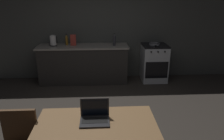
{
  "coord_description": "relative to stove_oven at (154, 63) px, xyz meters",
  "views": [
    {
      "loc": [
        -0.03,
        -2.78,
        2.05
      ],
      "look_at": [
        0.16,
        0.78,
        0.8
      ],
      "focal_mm": 34.09,
      "sensor_mm": 36.0,
      "label": 1
    }
  ],
  "objects": [
    {
      "name": "back_wall",
      "position": [
        -0.99,
        0.35,
        0.84
      ],
      "size": [
        6.4,
        0.1,
        2.6
      ],
      "primitive_type": "cube",
      "color": "#464843",
      "rests_on": "ground_plane"
    },
    {
      "name": "frying_pan",
      "position": [
        -0.03,
        -0.03,
        0.48
      ],
      "size": [
        0.25,
        0.43,
        0.05
      ],
      "color": "gray",
      "rests_on": "stove_oven"
    },
    {
      "name": "bottle",
      "position": [
        -1.0,
        -0.05,
        0.6
      ],
      "size": [
        0.07,
        0.07,
        0.3
      ],
      "color": "#2D2D33",
      "rests_on": "kitchen_counter"
    },
    {
      "name": "dining_table",
      "position": [
        -1.39,
        -3.1,
        0.21
      ],
      "size": [
        1.31,
        0.83,
        0.74
      ],
      "color": "brown",
      "rests_on": "ground_plane"
    },
    {
      "name": "bottle_b",
      "position": [
        -2.14,
        0.08,
        0.59
      ],
      "size": [
        0.07,
        0.07,
        0.27
      ],
      "color": "#8C601E",
      "rests_on": "kitchen_counter"
    },
    {
      "name": "stove_oven",
      "position": [
        0.0,
        0.0,
        0.0
      ],
      "size": [
        0.6,
        0.62,
        0.92
      ],
      "color": "#B7BABF",
      "rests_on": "ground_plane"
    },
    {
      "name": "cereal_box",
      "position": [
        -1.97,
        0.02,
        0.59
      ],
      "size": [
        0.13,
        0.05,
        0.26
      ],
      "color": "#B2382D",
      "rests_on": "kitchen_counter"
    },
    {
      "name": "kitchen_counter",
      "position": [
        -1.75,
        0.0,
        0.0
      ],
      "size": [
        2.16,
        0.64,
        0.92
      ],
      "color": "#282623",
      "rests_on": "ground_plane"
    },
    {
      "name": "electric_kettle",
      "position": [
        -2.44,
        0.0,
        0.58
      ],
      "size": [
        0.17,
        0.15,
        0.25
      ],
      "color": "black",
      "rests_on": "kitchen_counter"
    },
    {
      "name": "laptop",
      "position": [
        -1.4,
        -2.98,
        0.33
      ],
      "size": [
        0.32,
        0.24,
        0.23
      ],
      "rotation": [
        0.0,
        0.0,
        -0.05
      ],
      "color": "#232326",
      "rests_on": "dining_table"
    },
    {
      "name": "ground_plane",
      "position": [
        -1.29,
        -2.24,
        -0.46
      ],
      "size": [
        12.0,
        12.0,
        0.0
      ],
      "primitive_type": "plane",
      "color": "#2D2823"
    }
  ]
}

